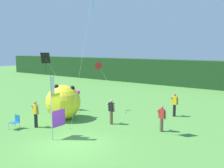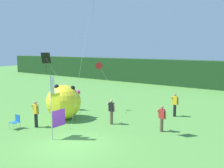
{
  "view_description": "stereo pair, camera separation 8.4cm",
  "coord_description": "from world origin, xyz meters",
  "px_view_note": "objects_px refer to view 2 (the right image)",
  "views": [
    {
      "loc": [
        9.45,
        -9.28,
        5.09
      ],
      "look_at": [
        0.57,
        2.95,
        2.99
      ],
      "focal_mm": 41.04,
      "sensor_mm": 36.0,
      "label": 1
    },
    {
      "loc": [
        9.52,
        -9.23,
        5.09
      ],
      "look_at": [
        0.57,
        2.95,
        2.99
      ],
      "focal_mm": 41.04,
      "sensor_mm": 36.0,
      "label": 2
    }
  ],
  "objects_px": {
    "person_near_banner": "(36,113)",
    "inflatable_balloon": "(64,102)",
    "person_far_left": "(111,111)",
    "person_mid_field": "(162,118)",
    "kite_black_diamond_1": "(47,60)",
    "banner_flag": "(55,108)",
    "person_far_right": "(175,104)",
    "kite_red_delta_2": "(99,66)",
    "folding_chair": "(16,121)"
  },
  "relations": [
    {
      "from": "person_near_banner",
      "to": "inflatable_balloon",
      "type": "distance_m",
      "value": 2.47
    },
    {
      "from": "person_far_left",
      "to": "inflatable_balloon",
      "type": "relative_size",
      "value": 0.66
    },
    {
      "from": "person_near_banner",
      "to": "person_mid_field",
      "type": "relative_size",
      "value": 1.06
    },
    {
      "from": "person_far_left",
      "to": "kite_black_diamond_1",
      "type": "xyz_separation_m",
      "value": [
        -6.7,
        0.19,
        3.27
      ]
    },
    {
      "from": "banner_flag",
      "to": "inflatable_balloon",
      "type": "relative_size",
      "value": 1.41
    },
    {
      "from": "banner_flag",
      "to": "kite_black_diamond_1",
      "type": "height_order",
      "value": "kite_black_diamond_1"
    },
    {
      "from": "person_near_banner",
      "to": "person_far_right",
      "type": "height_order",
      "value": "person_far_right"
    },
    {
      "from": "banner_flag",
      "to": "person_near_banner",
      "type": "xyz_separation_m",
      "value": [
        -2.64,
        0.64,
        -0.83
      ]
    },
    {
      "from": "banner_flag",
      "to": "kite_red_delta_2",
      "type": "bearing_deg",
      "value": 108.99
    },
    {
      "from": "person_mid_field",
      "to": "banner_flag",
      "type": "bearing_deg",
      "value": -132.74
    },
    {
      "from": "kite_red_delta_2",
      "to": "person_near_banner",
      "type": "bearing_deg",
      "value": -92.95
    },
    {
      "from": "person_mid_field",
      "to": "kite_red_delta_2",
      "type": "bearing_deg",
      "value": 162.56
    },
    {
      "from": "inflatable_balloon",
      "to": "kite_red_delta_2",
      "type": "height_order",
      "value": "kite_red_delta_2"
    },
    {
      "from": "person_far_left",
      "to": "kite_black_diamond_1",
      "type": "bearing_deg",
      "value": 178.41
    },
    {
      "from": "person_near_banner",
      "to": "person_mid_field",
      "type": "bearing_deg",
      "value": 30.11
    },
    {
      "from": "person_mid_field",
      "to": "kite_red_delta_2",
      "type": "xyz_separation_m",
      "value": [
        -6.65,
        2.09,
        2.8
      ]
    },
    {
      "from": "banner_flag",
      "to": "kite_red_delta_2",
      "type": "xyz_separation_m",
      "value": [
        -2.33,
        6.76,
        1.92
      ]
    },
    {
      "from": "person_near_banner",
      "to": "banner_flag",
      "type": "bearing_deg",
      "value": -13.54
    },
    {
      "from": "kite_black_diamond_1",
      "to": "person_near_banner",
      "type": "bearing_deg",
      "value": -49.05
    },
    {
      "from": "person_near_banner",
      "to": "kite_black_diamond_1",
      "type": "height_order",
      "value": "kite_black_diamond_1"
    },
    {
      "from": "person_near_banner",
      "to": "inflatable_balloon",
      "type": "xyz_separation_m",
      "value": [
        -0.02,
        2.45,
        0.34
      ]
    },
    {
      "from": "kite_red_delta_2",
      "to": "kite_black_diamond_1",
      "type": "bearing_deg",
      "value": -144.51
    },
    {
      "from": "banner_flag",
      "to": "person_far_left",
      "type": "relative_size",
      "value": 2.14
    },
    {
      "from": "person_far_left",
      "to": "person_far_right",
      "type": "relative_size",
      "value": 0.96
    },
    {
      "from": "person_mid_field",
      "to": "inflatable_balloon",
      "type": "bearing_deg",
      "value": -167.19
    },
    {
      "from": "inflatable_balloon",
      "to": "kite_black_diamond_1",
      "type": "relative_size",
      "value": 0.54
    },
    {
      "from": "person_far_left",
      "to": "person_far_right",
      "type": "distance_m",
      "value": 5.17
    },
    {
      "from": "person_far_left",
      "to": "inflatable_balloon",
      "type": "distance_m",
      "value": 3.72
    },
    {
      "from": "person_near_banner",
      "to": "kite_red_delta_2",
      "type": "distance_m",
      "value": 6.72
    },
    {
      "from": "person_far_left",
      "to": "kite_red_delta_2",
      "type": "xyz_separation_m",
      "value": [
        -3.23,
        2.67,
        2.76
      ]
    },
    {
      "from": "inflatable_balloon",
      "to": "folding_chair",
      "type": "relative_size",
      "value": 2.91
    },
    {
      "from": "person_near_banner",
      "to": "folding_chair",
      "type": "distance_m",
      "value": 1.31
    },
    {
      "from": "inflatable_balloon",
      "to": "kite_black_diamond_1",
      "type": "bearing_deg",
      "value": 159.16
    },
    {
      "from": "person_far_right",
      "to": "folding_chair",
      "type": "xyz_separation_m",
      "value": [
        -7.01,
        -8.84,
        -0.43
      ]
    },
    {
      "from": "folding_chair",
      "to": "kite_black_diamond_1",
      "type": "xyz_separation_m",
      "value": [
        -2.36,
        4.6,
        3.66
      ]
    },
    {
      "from": "inflatable_balloon",
      "to": "kite_red_delta_2",
      "type": "distance_m",
      "value": 4.41
    },
    {
      "from": "person_mid_field",
      "to": "person_far_right",
      "type": "height_order",
      "value": "person_far_right"
    },
    {
      "from": "person_near_banner",
      "to": "person_far_right",
      "type": "bearing_deg",
      "value": 51.78
    },
    {
      "from": "person_far_right",
      "to": "person_far_left",
      "type": "bearing_deg",
      "value": -121.06
    },
    {
      "from": "person_far_right",
      "to": "kite_red_delta_2",
      "type": "xyz_separation_m",
      "value": [
        -5.89,
        -1.76,
        2.72
      ]
    },
    {
      "from": "kite_black_diamond_1",
      "to": "person_far_left",
      "type": "bearing_deg",
      "value": -1.59
    },
    {
      "from": "kite_black_diamond_1",
      "to": "kite_red_delta_2",
      "type": "bearing_deg",
      "value": 35.49
    },
    {
      "from": "person_far_right",
      "to": "kite_black_diamond_1",
      "type": "height_order",
      "value": "kite_black_diamond_1"
    },
    {
      "from": "kite_black_diamond_1",
      "to": "kite_red_delta_2",
      "type": "relative_size",
      "value": 1.2
    },
    {
      "from": "person_mid_field",
      "to": "person_far_left",
      "type": "bearing_deg",
      "value": -170.4
    },
    {
      "from": "banner_flag",
      "to": "inflatable_balloon",
      "type": "distance_m",
      "value": 4.11
    },
    {
      "from": "person_near_banner",
      "to": "kite_black_diamond_1",
      "type": "xyz_separation_m",
      "value": [
        -3.16,
        3.64,
        3.25
      ]
    },
    {
      "from": "kite_red_delta_2",
      "to": "person_mid_field",
      "type": "bearing_deg",
      "value": -17.44
    },
    {
      "from": "person_mid_field",
      "to": "inflatable_balloon",
      "type": "relative_size",
      "value": 0.63
    },
    {
      "from": "banner_flag",
      "to": "inflatable_balloon",
      "type": "bearing_deg",
      "value": 130.8
    }
  ]
}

